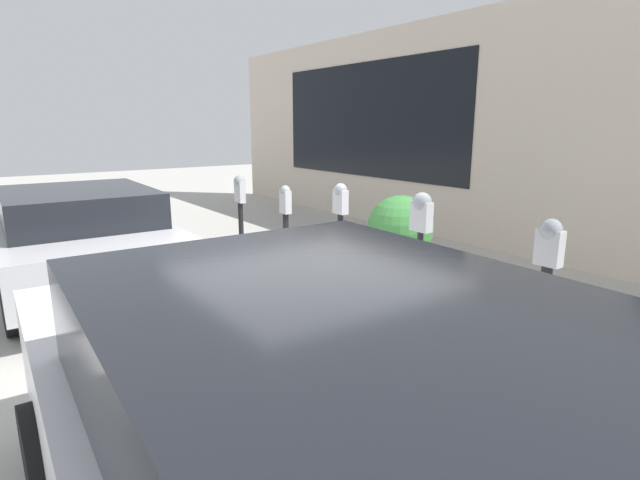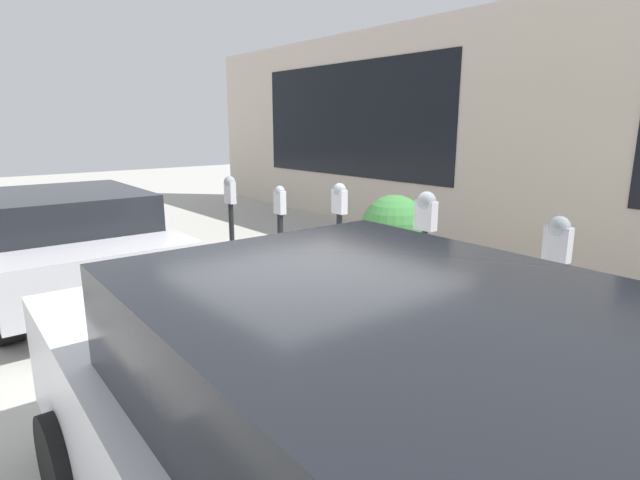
{
  "view_description": "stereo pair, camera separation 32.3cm",
  "coord_description": "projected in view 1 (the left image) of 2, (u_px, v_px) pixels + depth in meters",
  "views": [
    {
      "loc": [
        -4.15,
        2.89,
        2.13
      ],
      "look_at": [
        0.0,
        -0.11,
        0.93
      ],
      "focal_mm": 28.0,
      "sensor_mm": 36.0,
      "label": 1
    },
    {
      "loc": [
        -3.95,
        3.15,
        2.13
      ],
      "look_at": [
        0.0,
        -0.11,
        0.93
      ],
      "focal_mm": 28.0,
      "sensor_mm": 36.0,
      "label": 2
    }
  ],
  "objects": [
    {
      "name": "ground_plane",
      "position": [
        312.0,
        325.0,
        5.41
      ],
      "size": [
        40.0,
        40.0,
        0.0
      ],
      "primitive_type": "plane",
      "color": "#ADAAA3"
    },
    {
      "name": "curb_strip",
      "position": [
        306.0,
        325.0,
        5.36
      ],
      "size": [
        19.0,
        0.16,
        0.04
      ],
      "color": "gray",
      "rests_on": "ground_plane"
    },
    {
      "name": "building_facade",
      "position": [
        555.0,
        132.0,
        7.5
      ],
      "size": [
        19.0,
        0.17,
        4.0
      ],
      "color": "beige",
      "rests_on": "ground_plane"
    },
    {
      "name": "parking_meter_nearest",
      "position": [
        545.0,
        288.0,
        3.56
      ],
      "size": [
        0.18,
        0.15,
        1.49
      ],
      "color": "black",
      "rests_on": "ground_plane"
    },
    {
      "name": "parking_meter_second",
      "position": [
        421.0,
        233.0,
        4.4
      ],
      "size": [
        0.2,
        0.17,
        1.55
      ],
      "color": "black",
      "rests_on": "ground_plane"
    },
    {
      "name": "parking_meter_middle",
      "position": [
        340.0,
        226.0,
        5.39
      ],
      "size": [
        0.17,
        0.14,
        1.51
      ],
      "color": "black",
      "rests_on": "ground_plane"
    },
    {
      "name": "parking_meter_fourth",
      "position": [
        286.0,
        224.0,
        6.33
      ],
      "size": [
        0.15,
        0.13,
        1.38
      ],
      "color": "black",
      "rests_on": "ground_plane"
    },
    {
      "name": "parking_meter_farthest",
      "position": [
        240.0,
        205.0,
        7.24
      ],
      "size": [
        0.19,
        0.16,
        1.41
      ],
      "color": "black",
      "rests_on": "ground_plane"
    },
    {
      "name": "planter_box",
      "position": [
        399.0,
        252.0,
        6.5
      ],
      "size": [
        1.56,
        1.07,
        1.24
      ],
      "color": "#A39989",
      "rests_on": "ground_plane"
    },
    {
      "name": "parked_car_front",
      "position": [
        324.0,
        450.0,
        2.08
      ],
      "size": [
        4.46,
        2.07,
        1.52
      ],
      "rotation": [
        0.0,
        0.0,
        -0.03
      ],
      "color": "silver",
      "rests_on": "ground_plane"
    },
    {
      "name": "parked_car_middle",
      "position": [
        80.0,
        235.0,
        6.47
      ],
      "size": [
        4.02,
        2.01,
        1.33
      ],
      "rotation": [
        0.0,
        0.0,
        -0.02
      ],
      "color": "#B7B7BC",
      "rests_on": "ground_plane"
    }
  ]
}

